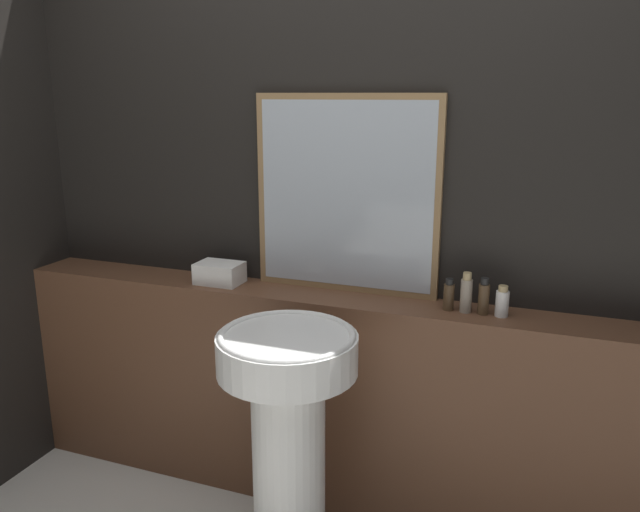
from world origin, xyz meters
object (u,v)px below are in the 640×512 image
Objects in this scene: conditioner_bottle at (466,294)px; lotion_bottle at (484,297)px; body_wash_bottle at (502,302)px; shampoo_bottle at (449,296)px; mirror at (346,195)px; pedestal_sink at (288,425)px; towel_stack at (220,273)px.

conditioner_bottle is 1.10× the size of lotion_bottle.
shampoo_bottle is at bearing 180.00° from body_wash_bottle.
shampoo_bottle is at bearing 180.00° from lotion_bottle.
lotion_bottle is at bearing 180.00° from body_wash_bottle.
shampoo_bottle is at bearing -12.58° from mirror.
conditioner_bottle is at bearing 180.00° from body_wash_bottle.
conditioner_bottle reaches higher than pedestal_sink.
pedestal_sink is at bearing -140.74° from conditioner_bottle.
lotion_bottle is 0.07m from body_wash_bottle.
shampoo_bottle reaches higher than body_wash_bottle.
conditioner_bottle is at bearing 180.00° from lotion_bottle.
mirror reaches higher than towel_stack.
mirror reaches higher than shampoo_bottle.
mirror is 4.12× the size of towel_stack.
conditioner_bottle is 1.31× the size of body_wash_bottle.
towel_stack is at bearing 180.00° from shampoo_bottle.
conditioner_bottle reaches higher than shampoo_bottle.
pedestal_sink is at bearing -146.67° from body_wash_bottle.
mirror is at bearing 170.17° from lotion_bottle.
body_wash_bottle is at bearing 33.33° from pedestal_sink.
towel_stack is 1.26× the size of conditioner_bottle.
towel_stack is (-0.50, 0.43, 0.38)m from pedestal_sink.
shampoo_bottle is 0.80× the size of conditioner_bottle.
lotion_bottle is (0.06, -0.00, -0.01)m from conditioner_bottle.
mirror reaches higher than conditioner_bottle.
mirror reaches higher than pedestal_sink.
conditioner_bottle is (1.03, 0.00, 0.03)m from towel_stack.
conditioner_bottle reaches higher than lotion_bottle.
lotion_bottle is (1.09, 0.00, 0.02)m from towel_stack.
shampoo_bottle is 0.06m from conditioner_bottle.
mirror is 0.66m from lotion_bottle.
lotion_bottle reaches higher than shampoo_bottle.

